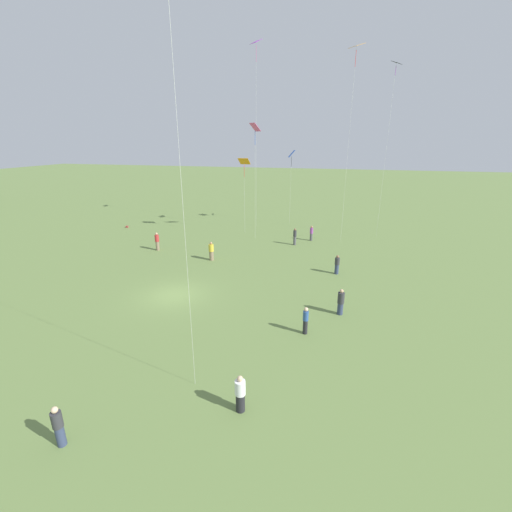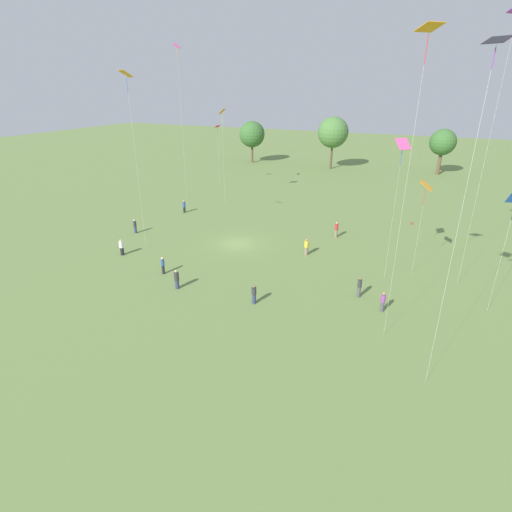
{
  "view_description": "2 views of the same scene",
  "coord_description": "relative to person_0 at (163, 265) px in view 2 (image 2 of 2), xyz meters",
  "views": [
    {
      "loc": [
        -20.39,
        -11.37,
        10.68
      ],
      "look_at": [
        5.58,
        -4.67,
        1.56
      ],
      "focal_mm": 24.0,
      "sensor_mm": 36.0,
      "label": 1
    },
    {
      "loc": [
        19.26,
        -36.76,
        16.24
      ],
      "look_at": [
        4.64,
        -5.27,
        1.4
      ],
      "focal_mm": 28.0,
      "sensor_mm": 36.0,
      "label": 2
    }
  ],
  "objects": [
    {
      "name": "tree_0",
      "position": [
        -17.83,
        56.92,
        5.35
      ],
      "size": [
        5.69,
        5.69,
        9.08
      ],
      "color": "brown",
      "rests_on": "ground_plane"
    },
    {
      "name": "person_3",
      "position": [
        -9.93,
        7.77,
        -0.0
      ],
      "size": [
        0.52,
        0.52,
        1.72
      ],
      "rotation": [
        0.0,
        0.0,
        2.59
      ],
      "color": "#333D5B",
      "rests_on": "ground_plane"
    },
    {
      "name": "person_7",
      "position": [
        -9.44,
        17.28,
        -0.0
      ],
      "size": [
        0.56,
        0.56,
        1.73
      ],
      "rotation": [
        0.0,
        0.0,
        1.02
      ],
      "color": "#232328",
      "rests_on": "ground_plane"
    },
    {
      "name": "person_0",
      "position": [
        0.0,
        0.0,
        0.0
      ],
      "size": [
        0.33,
        0.33,
        1.68
      ],
      "rotation": [
        0.0,
        0.0,
        4.69
      ],
      "color": "#232328",
      "rests_on": "ground_plane"
    },
    {
      "name": "kite_0",
      "position": [
        18.93,
        7.93,
        10.73
      ],
      "size": [
        1.36,
        1.36,
        12.36
      ],
      "rotation": [
        0.0,
        0.0,
        0.0
      ],
      "color": "#E54C99",
      "rests_on": "ground_plane"
    },
    {
      "name": "person_6",
      "position": [
        -6.67,
        1.89,
        -0.02
      ],
      "size": [
        0.62,
        0.62,
        1.7
      ],
      "rotation": [
        0.0,
        0.0,
        5.69
      ],
      "color": "#232328",
      "rests_on": "ground_plane"
    },
    {
      "name": "kite_1",
      "position": [
        20.29,
        -1.58,
        17.42
      ],
      "size": [
        1.59,
        1.58,
        19.25
      ],
      "rotation": [
        0.0,
        0.0,
        3.1
      ],
      "color": "orange",
      "rests_on": "ground_plane"
    },
    {
      "name": "person_1",
      "position": [
        19.65,
        1.64,
        -0.01
      ],
      "size": [
        0.39,
        0.39,
        1.69
      ],
      "rotation": [
        0.0,
        0.0,
        1.71
      ],
      "color": "#4C4C51",
      "rests_on": "ground_plane"
    },
    {
      "name": "tree_2",
      "position": [
        21.42,
        60.28,
        5.31
      ],
      "size": [
        4.96,
        4.96,
        8.71
      ],
      "color": "brown",
      "rests_on": "ground_plane"
    },
    {
      "name": "kite_7",
      "position": [
        -12.69,
        32.84,
        8.78
      ],
      "size": [
        0.97,
        1.01,
        10.28
      ],
      "rotation": [
        0.0,
        0.0,
        3.53
      ],
      "color": "red",
      "rests_on": "ground_plane"
    },
    {
      "name": "tree_1",
      "position": [
        0.54,
        57.13,
        6.55
      ],
      "size": [
        6.24,
        6.24,
        10.54
      ],
      "color": "brown",
      "rests_on": "ground_plane"
    },
    {
      "name": "person_5",
      "position": [
        10.69,
        10.0,
        0.01
      ],
      "size": [
        0.52,
        0.52,
        1.78
      ],
      "rotation": [
        0.0,
        0.0,
        0.1
      ],
      "color": "#847056",
      "rests_on": "ground_plane"
    },
    {
      "name": "ground_plane",
      "position": [
        2.83,
        9.78,
        -0.86
      ],
      "size": [
        240.0,
        240.0,
        0.0
      ],
      "primitive_type": "plane",
      "color": "olive"
    },
    {
      "name": "kite_2",
      "position": [
        21.14,
        9.8,
        7.35
      ],
      "size": [
        1.09,
        1.28,
        8.75
      ],
      "rotation": [
        0.0,
        0.0,
        0.74
      ],
      "color": "orange",
      "rests_on": "ground_plane"
    },
    {
      "name": "person_4",
      "position": [
        2.9,
        -1.91,
        0.01
      ],
      "size": [
        0.43,
        0.43,
        1.75
      ],
      "rotation": [
        0.0,
        0.0,
        1.58
      ],
      "color": "#333D5B",
      "rests_on": "ground_plane"
    },
    {
      "name": "kite_5",
      "position": [
        23.32,
        -5.57,
        16.16
      ],
      "size": [
        1.22,
        1.2,
        18.2
      ],
      "rotation": [
        0.0,
        0.0,
        5.01
      ],
      "color": "black",
      "rests_on": "ground_plane"
    },
    {
      "name": "person_8",
      "position": [
        12.18,
        16.45,
        0.06
      ],
      "size": [
        0.57,
        0.57,
        1.85
      ],
      "rotation": [
        0.0,
        0.0,
        3.76
      ],
      "color": "#847056",
      "rests_on": "ground_plane"
    },
    {
      "name": "kite_9",
      "position": [
        -11.18,
        20.61,
        18.87
      ],
      "size": [
        0.9,
        1.03,
        21.2
      ],
      "rotation": [
        0.0,
        0.0,
        0.72
      ],
      "color": "#E54C99",
      "rests_on": "ground_plane"
    },
    {
      "name": "kite_6",
      "position": [
        -6.85,
        24.17,
        11.66
      ],
      "size": [
        0.91,
        1.11,
        13.33
      ],
      "rotation": [
        0.0,
        0.0,
        4.02
      ],
      "color": "orange",
      "rests_on": "ground_plane"
    },
    {
      "name": "person_9",
      "position": [
        17.52,
        3.19,
        0.06
      ],
      "size": [
        0.42,
        0.42,
        1.82
      ],
      "rotation": [
        0.0,
        0.0,
        2.9
      ],
      "color": "#4C4C51",
      "rests_on": "ground_plane"
    },
    {
      "name": "person_2",
      "position": [
        10.06,
        -1.45,
        -0.04
      ],
      "size": [
        0.54,
        0.54,
        1.65
      ],
      "rotation": [
        0.0,
        0.0,
        2.07
      ],
      "color": "#333D5B",
      "rests_on": "ground_plane"
    },
    {
      "name": "kite_3",
      "position": [
        -5.63,
        4.39,
        15.78
      ],
      "size": [
        1.46,
        1.38,
        17.57
      ],
      "rotation": [
        0.0,
        0.0,
        1.95
      ],
      "color": "orange",
      "rests_on": "ground_plane"
    },
    {
      "name": "picnic_bag_0",
      "position": [
        19.74,
        25.18,
        -0.74
      ],
      "size": [
        0.29,
        0.3,
        0.23
      ],
      "rotation": [
        0.0,
        0.0,
        0.13
      ],
      "color": "#933833",
      "rests_on": "ground_plane"
    }
  ]
}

